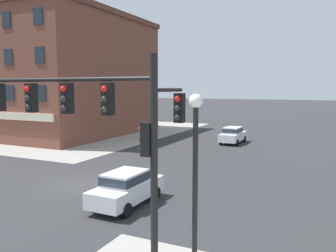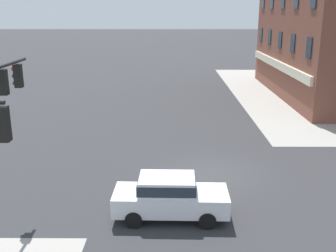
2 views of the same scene
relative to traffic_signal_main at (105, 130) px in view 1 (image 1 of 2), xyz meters
The scene contains 7 objects.
ground_plane 11.52m from the traffic_signal_main, 133.20° to the left, with size 320.00×320.00×0.00m, color #2D2D30.
sidewalk_far_corner 39.16m from the traffic_signal_main, 134.51° to the left, with size 32.00×32.00×0.02m, color gray.
traffic_signal_main is the anchor object (origin of this frame).
street_lamp_corner_near 2.91m from the traffic_signal_main, ahead, with size 0.36×0.36×5.50m.
car_main_northbound_near 26.77m from the traffic_signal_main, 96.53° to the left, with size 2.03×4.47×1.68m.
car_main_northbound_far 7.26m from the traffic_signal_main, 116.80° to the left, with size 1.96×4.43×1.68m.
storefront_block_near_corner 36.88m from the traffic_signal_main, 135.69° to the left, with size 20.49×20.34×14.41m.
Camera 1 is at (13.07, -15.84, 5.65)m, focal length 36.80 mm.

